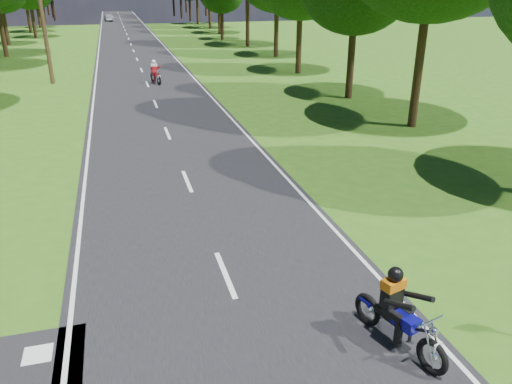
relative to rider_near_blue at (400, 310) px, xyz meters
name	(u,v)px	position (x,y,z in m)	size (l,w,h in m)	color
ground	(248,329)	(-2.49, 1.21, -0.80)	(160.00, 160.00, 0.00)	#2E5914
main_road	(131,44)	(-2.49, 51.21, -0.79)	(7.00, 140.00, 0.02)	black
road_markings	(130,46)	(-2.62, 49.33, -0.77)	(7.40, 140.00, 0.01)	silver
telegraph_pole	(43,19)	(-8.49, 29.21, 3.27)	(1.20, 0.26, 8.00)	#382616
rider_near_blue	(400,310)	(0.00, 0.00, 0.00)	(0.62, 1.86, 1.55)	#0C0B7E
rider_far_red	(155,72)	(-1.90, 27.39, -0.03)	(0.60, 1.80, 1.50)	#AF0D18
distant_car	(109,17)	(-4.53, 88.56, -0.16)	(1.46, 3.62, 1.23)	#B2B5B9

